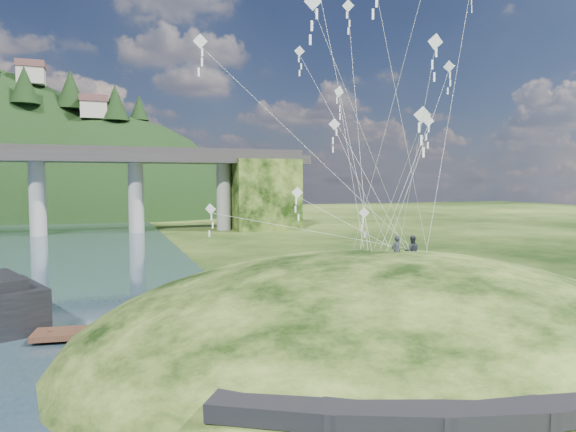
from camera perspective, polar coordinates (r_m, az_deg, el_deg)
name	(u,v)px	position (r m, az deg, el deg)	size (l,w,h in m)	color
ground	(251,374)	(25.33, -4.09, -17.14)	(320.00, 320.00, 0.00)	black
grass_hill	(379,370)	(30.54, 10.07, -16.45)	(36.00, 32.00, 13.00)	black
footpath	(541,388)	(20.26, 26.32, -16.77)	(22.29, 5.84, 0.83)	black
wooden_dock	(151,329)	(31.97, -14.96, -11.99)	(13.08, 3.71, 0.92)	#3A2117
kite_flyers	(407,236)	(31.43, 13.12, -2.13)	(2.16, 1.03, 1.94)	#272A34
kite_swarm	(356,55)	(31.97, 7.52, 17.34)	(18.32, 16.77, 21.65)	white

